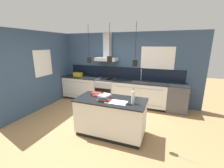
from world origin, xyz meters
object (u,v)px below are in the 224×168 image
(book_stack, at_px, (105,97))
(yellow_toolbox, at_px, (78,74))
(dishwasher, at_px, (177,98))
(red_supply_box, at_px, (97,94))
(oven_range, at_px, (106,90))
(bottle_on_island, at_px, (133,97))

(book_stack, relative_size, yellow_toolbox, 1.08)
(dishwasher, bearing_deg, red_supply_box, -136.82)
(oven_range, height_order, bottle_on_island, bottle_on_island)
(oven_range, bearing_deg, red_supply_box, -73.94)
(oven_range, xyz_separation_m, yellow_toolbox, (-1.24, 0.00, 0.54))
(bottle_on_island, bearing_deg, yellow_toolbox, 143.00)
(yellow_toolbox, bearing_deg, book_stack, -45.03)
(red_supply_box, xyz_separation_m, yellow_toolbox, (-1.77, 1.88, 0.04))
(bottle_on_island, xyz_separation_m, book_stack, (-0.67, -0.01, -0.08))
(dishwasher, distance_m, bottle_on_island, 2.39)
(dishwasher, bearing_deg, yellow_toolbox, 180.00)
(yellow_toolbox, bearing_deg, oven_range, -0.20)
(book_stack, bearing_deg, oven_range, 112.15)
(red_supply_box, bearing_deg, oven_range, 106.06)
(dishwasher, bearing_deg, bottle_on_island, -116.31)
(dishwasher, distance_m, yellow_toolbox, 3.81)
(bottle_on_island, relative_size, yellow_toolbox, 1.01)
(oven_range, xyz_separation_m, book_stack, (0.85, -2.08, 0.52))
(bottle_on_island, relative_size, book_stack, 0.93)
(dishwasher, xyz_separation_m, bottle_on_island, (-1.02, -2.07, 0.60))
(red_supply_box, distance_m, yellow_toolbox, 2.58)
(bottle_on_island, height_order, red_supply_box, bottle_on_island)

